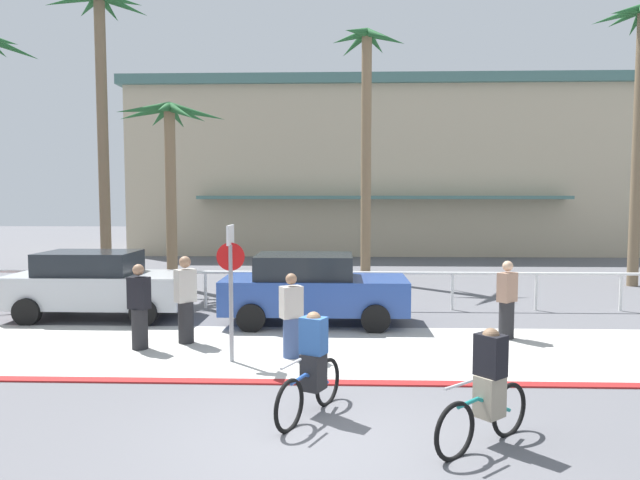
% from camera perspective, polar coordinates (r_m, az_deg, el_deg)
% --- Properties ---
extents(ground_plane, '(80.00, 80.00, 0.00)m').
position_cam_1_polar(ground_plane, '(17.45, 0.89, -5.83)').
color(ground_plane, '#5B5B60').
extents(sidewalk_strip, '(44.00, 4.00, 0.02)m').
position_cam_1_polar(sidewalk_strip, '(11.78, 0.37, -10.81)').
color(sidewalk_strip, beige).
rests_on(sidewalk_strip, ground).
extents(curb_paint, '(44.00, 0.24, 0.03)m').
position_cam_1_polar(curb_paint, '(9.87, 0.05, -13.83)').
color(curb_paint, maroon).
rests_on(curb_paint, ground).
extents(building_backdrop, '(26.59, 11.80, 9.12)m').
position_cam_1_polar(building_backdrop, '(34.46, 5.47, 6.85)').
color(building_backdrop, '#BCAD8E').
rests_on(building_backdrop, ground).
extents(rail_fence, '(20.32, 0.08, 1.04)m').
position_cam_1_polar(rail_fence, '(15.83, 0.79, -3.83)').
color(rail_fence, white).
rests_on(rail_fence, ground).
extents(stop_sign_bike_lane, '(0.52, 0.56, 2.56)m').
position_cam_1_polar(stop_sign_bike_lane, '(10.80, -8.77, -3.23)').
color(stop_sign_bike_lane, gray).
rests_on(stop_sign_bike_lane, ground).
extents(palm_tree_2, '(3.35, 3.20, 9.87)m').
position_cam_1_polar(palm_tree_2, '(21.50, -20.77, 15.46)').
color(palm_tree_2, '#756047').
rests_on(palm_tree_2, ground).
extents(palm_tree_3, '(3.60, 3.29, 6.19)m').
position_cam_1_polar(palm_tree_3, '(20.14, -14.53, 9.05)').
color(palm_tree_3, '#846B4C').
rests_on(palm_tree_3, ground).
extents(palm_tree_4, '(2.63, 3.01, 8.97)m').
position_cam_1_polar(palm_tree_4, '(21.18, 4.54, 12.92)').
color(palm_tree_4, '#846B4C').
rests_on(palm_tree_4, ground).
extents(car_silver_1, '(4.40, 2.02, 1.69)m').
position_cam_1_polar(car_silver_1, '(15.71, -21.01, -4.06)').
color(car_silver_1, '#B2B7BC').
rests_on(car_silver_1, ground).
extents(car_blue_2, '(4.40, 2.02, 1.69)m').
position_cam_1_polar(car_blue_2, '(13.99, -0.75, -4.77)').
color(car_blue_2, '#284793').
rests_on(car_blue_2, ground).
extents(cyclist_blue_0, '(0.86, 1.66, 1.50)m').
position_cam_1_polar(cyclist_blue_0, '(8.36, -0.80, -12.33)').
color(cyclist_blue_0, black).
rests_on(cyclist_blue_0, ground).
extents(cyclist_teal_1, '(1.43, 1.22, 1.50)m').
position_cam_1_polar(cyclist_teal_1, '(7.70, 16.14, -14.00)').
color(cyclist_teal_1, black).
rests_on(cyclist_teal_1, ground).
extents(pedestrian_0, '(0.47, 0.45, 1.70)m').
position_cam_1_polar(pedestrian_0, '(13.18, 17.89, -5.92)').
color(pedestrian_0, '#232326').
rests_on(pedestrian_0, ground).
extents(pedestrian_1, '(0.46, 0.41, 1.74)m').
position_cam_1_polar(pedestrian_1, '(12.25, -17.33, -6.60)').
color(pedestrian_1, '#232326').
rests_on(pedestrian_1, ground).
extents(pedestrian_2, '(0.48, 0.44, 1.63)m').
position_cam_1_polar(pedestrian_2, '(11.13, -2.84, -7.80)').
color(pedestrian_2, '#384C7A').
rests_on(pedestrian_2, ground).
extents(pedestrian_3, '(0.47, 0.46, 1.84)m').
position_cam_1_polar(pedestrian_3, '(12.48, -13.07, -6.04)').
color(pedestrian_3, '#232326').
rests_on(pedestrian_3, ground).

